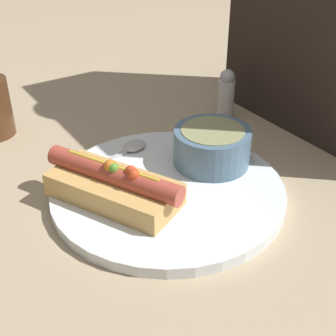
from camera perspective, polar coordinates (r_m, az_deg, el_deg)
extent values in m
plane|color=tan|center=(0.60, 0.00, -3.33)|extent=(4.00, 4.00, 0.00)
cylinder|color=white|center=(0.60, 0.00, -2.78)|extent=(0.30, 0.30, 0.01)
cube|color=tan|center=(0.57, -6.60, -2.58)|extent=(0.18, 0.14, 0.03)
cylinder|color=#B24738|center=(0.56, -6.73, -0.76)|extent=(0.18, 0.10, 0.03)
sphere|color=orange|center=(0.55, -7.06, 0.26)|extent=(0.02, 0.02, 0.02)
sphere|color=#518C2D|center=(0.54, -6.65, -0.01)|extent=(0.01, 0.01, 0.01)
sphere|color=#C63F1E|center=(0.53, -4.21, -0.80)|extent=(0.01, 0.01, 0.01)
sphere|color=#C63F1E|center=(0.54, -4.56, -0.40)|extent=(0.01, 0.01, 0.01)
cylinder|color=gold|center=(0.55, -6.81, 0.29)|extent=(0.12, 0.06, 0.01)
cylinder|color=slate|center=(0.63, 5.37, 2.59)|extent=(0.10, 0.10, 0.05)
cylinder|color=#8C8E60|center=(0.62, 5.46, 4.16)|extent=(0.08, 0.08, 0.01)
cube|color=#B7B7BC|center=(0.64, -8.91, 0.05)|extent=(0.04, 0.11, 0.00)
ellipsoid|color=#B7B7BC|center=(0.68, -4.11, 2.74)|extent=(0.04, 0.04, 0.01)
cylinder|color=silver|center=(0.80, 7.06, 8.39)|extent=(0.03, 0.03, 0.06)
sphere|color=silver|center=(0.78, 7.25, 10.96)|extent=(0.02, 0.02, 0.02)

